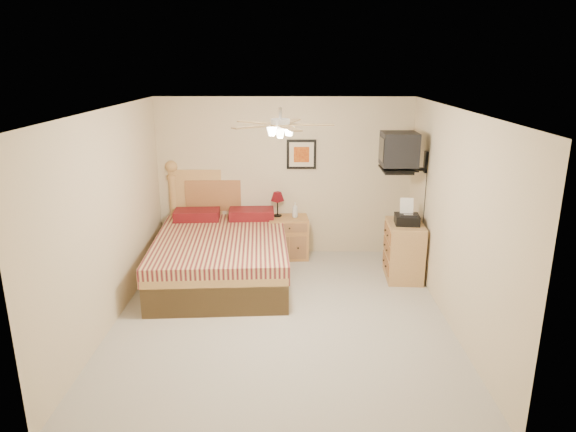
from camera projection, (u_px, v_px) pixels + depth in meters
name	position (u px, v px, depth m)	size (l,w,h in m)	color
floor	(282.00, 316.00, 6.32)	(4.50, 4.50, 0.00)	#ACA79B
ceiling	(281.00, 110.00, 5.60)	(4.00, 4.50, 0.04)	white
wall_back	(284.00, 177.00, 8.11)	(4.00, 0.04, 2.50)	beige
wall_front	(275.00, 307.00, 3.80)	(4.00, 0.04, 2.50)	beige
wall_left	(110.00, 218.00, 5.98)	(0.04, 4.50, 2.50)	beige
wall_right	(453.00, 219.00, 5.94)	(0.04, 4.50, 2.50)	beige
bed	(220.00, 229.00, 7.18)	(1.79, 2.35, 1.52)	tan
nightstand	(288.00, 237.00, 8.14)	(0.61, 0.46, 0.66)	#AD7940
table_lamp	(278.00, 204.00, 8.06)	(0.21, 0.21, 0.39)	#5A0B12
lotion_bottle	(295.00, 210.00, 8.02)	(0.09, 0.09, 0.24)	silver
framed_picture	(301.00, 154.00, 7.99)	(0.46, 0.04, 0.46)	black
dresser	(404.00, 251.00, 7.33)	(0.48, 0.70, 0.82)	#A57643
fax_machine	(407.00, 212.00, 7.13)	(0.33, 0.35, 0.35)	black
magazine_lower	(399.00, 217.00, 7.44)	(0.21, 0.28, 0.03)	beige
magazine_upper	(398.00, 215.00, 7.46)	(0.22, 0.30, 0.02)	tan
wall_tv	(410.00, 152.00, 7.07)	(0.56, 0.46, 0.58)	black
ceiling_fan	(280.00, 125.00, 5.45)	(1.14, 1.14, 0.28)	white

